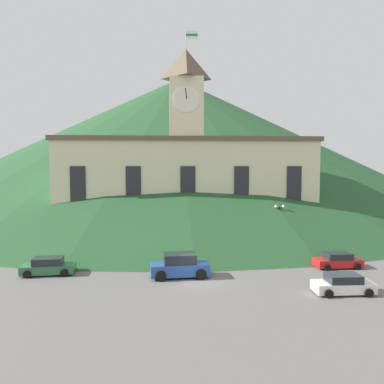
{
  "coord_description": "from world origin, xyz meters",
  "views": [
    {
      "loc": [
        -2.36,
        -31.01,
        9.79
      ],
      "look_at": [
        0.0,
        7.23,
        7.09
      ],
      "focal_mm": 35.0,
      "sensor_mm": 36.0,
      "label": 1
    }
  ],
  "objects_px": {
    "car_yellow_coupe": "(248,250)",
    "car_white_taxi": "(343,285)",
    "street_lamp_left": "(89,223)",
    "car_green_wagon": "(48,267)",
    "pedestrian": "(292,246)",
    "car_red_sedan": "(338,261)",
    "street_lamp_far_left": "(280,217)",
    "car_blue_van": "(180,266)",
    "street_lamp_right": "(187,221)"
  },
  "relations": [
    {
      "from": "car_yellow_coupe",
      "to": "car_white_taxi",
      "type": "distance_m",
      "value": 13.32
    },
    {
      "from": "street_lamp_left",
      "to": "car_white_taxi",
      "type": "bearing_deg",
      "value": -36.0
    },
    {
      "from": "car_green_wagon",
      "to": "pedestrian",
      "type": "relative_size",
      "value": 2.77
    },
    {
      "from": "car_red_sedan",
      "to": "pedestrian",
      "type": "relative_size",
      "value": 2.61
    },
    {
      "from": "car_yellow_coupe",
      "to": "street_lamp_far_left",
      "type": "bearing_deg",
      "value": 44.58
    },
    {
      "from": "street_lamp_far_left",
      "to": "car_blue_van",
      "type": "xyz_separation_m",
      "value": [
        -12.32,
        -11.44,
        -2.74
      ]
    },
    {
      "from": "street_lamp_far_left",
      "to": "car_yellow_coupe",
      "type": "distance_m",
      "value": 6.86
    },
    {
      "from": "car_blue_van",
      "to": "street_lamp_right",
      "type": "bearing_deg",
      "value": -100.66
    },
    {
      "from": "car_yellow_coupe",
      "to": "pedestrian",
      "type": "bearing_deg",
      "value": 7.6
    },
    {
      "from": "street_lamp_far_left",
      "to": "car_red_sedan",
      "type": "height_order",
      "value": "street_lamp_far_left"
    },
    {
      "from": "street_lamp_far_left",
      "to": "car_blue_van",
      "type": "distance_m",
      "value": 17.03
    },
    {
      "from": "street_lamp_right",
      "to": "car_yellow_coupe",
      "type": "relative_size",
      "value": 1.04
    },
    {
      "from": "car_blue_van",
      "to": "car_yellow_coupe",
      "type": "xyz_separation_m",
      "value": [
        7.67,
        7.44,
        -0.34
      ]
    },
    {
      "from": "street_lamp_left",
      "to": "car_green_wagon",
      "type": "height_order",
      "value": "street_lamp_left"
    },
    {
      "from": "street_lamp_far_left",
      "to": "car_white_taxi",
      "type": "height_order",
      "value": "street_lamp_far_left"
    },
    {
      "from": "street_lamp_right",
      "to": "street_lamp_far_left",
      "type": "height_order",
      "value": "street_lamp_far_left"
    },
    {
      "from": "car_green_wagon",
      "to": "car_white_taxi",
      "type": "height_order",
      "value": "car_green_wagon"
    },
    {
      "from": "street_lamp_right",
      "to": "car_red_sedan",
      "type": "distance_m",
      "value": 17.09
    },
    {
      "from": "car_blue_van",
      "to": "car_yellow_coupe",
      "type": "height_order",
      "value": "car_blue_van"
    },
    {
      "from": "street_lamp_far_left",
      "to": "car_blue_van",
      "type": "relative_size",
      "value": 0.97
    },
    {
      "from": "street_lamp_right",
      "to": "pedestrian",
      "type": "relative_size",
      "value": 2.62
    },
    {
      "from": "car_red_sedan",
      "to": "pedestrian",
      "type": "height_order",
      "value": "pedestrian"
    },
    {
      "from": "car_blue_van",
      "to": "car_red_sedan",
      "type": "relative_size",
      "value": 1.17
    },
    {
      "from": "car_yellow_coupe",
      "to": "street_lamp_right",
      "type": "bearing_deg",
      "value": 152.16
    },
    {
      "from": "car_blue_van",
      "to": "car_white_taxi",
      "type": "xyz_separation_m",
      "value": [
        12.39,
        -5.02,
        -0.27
      ]
    },
    {
      "from": "street_lamp_right",
      "to": "pedestrian",
      "type": "height_order",
      "value": "street_lamp_right"
    },
    {
      "from": "street_lamp_right",
      "to": "car_blue_van",
      "type": "bearing_deg",
      "value": -95.86
    },
    {
      "from": "car_blue_van",
      "to": "car_yellow_coupe",
      "type": "distance_m",
      "value": 10.69
    },
    {
      "from": "street_lamp_far_left",
      "to": "car_green_wagon",
      "type": "bearing_deg",
      "value": -157.62
    },
    {
      "from": "street_lamp_right",
      "to": "car_red_sedan",
      "type": "bearing_deg",
      "value": -33.45
    },
    {
      "from": "car_blue_van",
      "to": "pedestrian",
      "type": "xyz_separation_m",
      "value": [
        12.63,
        7.76,
        -0.03
      ]
    },
    {
      "from": "street_lamp_far_left",
      "to": "car_yellow_coupe",
      "type": "bearing_deg",
      "value": -139.23
    },
    {
      "from": "car_red_sedan",
      "to": "pedestrian",
      "type": "xyz_separation_m",
      "value": [
        -2.64,
        5.63,
        0.26
      ]
    },
    {
      "from": "car_blue_van",
      "to": "pedestrian",
      "type": "bearing_deg",
      "value": -153.22
    },
    {
      "from": "street_lamp_left",
      "to": "car_yellow_coupe",
      "type": "xyz_separation_m",
      "value": [
        17.94,
        -4.01,
        -2.56
      ]
    },
    {
      "from": "street_lamp_right",
      "to": "car_yellow_coupe",
      "type": "xyz_separation_m",
      "value": [
        6.5,
        -4.01,
        -2.68
      ]
    },
    {
      "from": "street_lamp_far_left",
      "to": "car_green_wagon",
      "type": "xyz_separation_m",
      "value": [
        -24.13,
        -9.94,
        -2.98
      ]
    },
    {
      "from": "car_red_sedan",
      "to": "car_white_taxi",
      "type": "bearing_deg",
      "value": 65.67
    },
    {
      "from": "car_green_wagon",
      "to": "car_yellow_coupe",
      "type": "height_order",
      "value": "car_green_wagon"
    },
    {
      "from": "street_lamp_right",
      "to": "car_white_taxi",
      "type": "xyz_separation_m",
      "value": [
        11.22,
        -16.46,
        -2.61
      ]
    },
    {
      "from": "car_red_sedan",
      "to": "street_lamp_right",
      "type": "bearing_deg",
      "value": -35.91
    },
    {
      "from": "pedestrian",
      "to": "street_lamp_left",
      "type": "bearing_deg",
      "value": -174.39
    },
    {
      "from": "car_green_wagon",
      "to": "car_yellow_coupe",
      "type": "distance_m",
      "value": 20.37
    },
    {
      "from": "street_lamp_right",
      "to": "car_white_taxi",
      "type": "height_order",
      "value": "street_lamp_right"
    },
    {
      "from": "car_yellow_coupe",
      "to": "pedestrian",
      "type": "xyz_separation_m",
      "value": [
        4.95,
        0.33,
        0.31
      ]
    },
    {
      "from": "street_lamp_right",
      "to": "car_green_wagon",
      "type": "bearing_deg",
      "value": -142.58
    },
    {
      "from": "street_lamp_left",
      "to": "car_green_wagon",
      "type": "distance_m",
      "value": 10.35
    },
    {
      "from": "car_red_sedan",
      "to": "car_yellow_coupe",
      "type": "bearing_deg",
      "value": -37.4
    },
    {
      "from": "street_lamp_right",
      "to": "car_yellow_coupe",
      "type": "height_order",
      "value": "street_lamp_right"
    },
    {
      "from": "street_lamp_right",
      "to": "street_lamp_left",
      "type": "bearing_deg",
      "value": 180.0
    }
  ]
}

